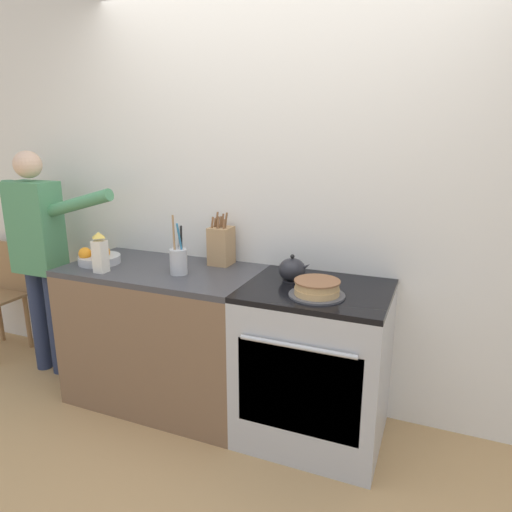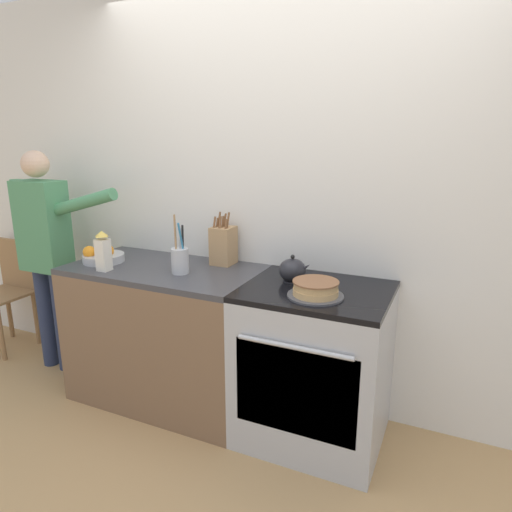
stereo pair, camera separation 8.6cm
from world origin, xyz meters
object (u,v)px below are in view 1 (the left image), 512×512
Objects in this scene: milk_carton at (100,253)px; knife_block at (221,245)px; tea_kettle at (292,270)px; fruit_bowl at (98,257)px; layer_cake at (317,289)px; utensil_crock at (179,260)px; dining_chair at (1,289)px; person_baker at (39,246)px; stove_range at (314,364)px.

knife_block is at bearing 36.34° from milk_carton.
fruit_bowl is at bearing -174.16° from tea_kettle.
milk_carton is (-0.58, -0.43, -0.01)m from knife_block.
layer_cake is at bearing -25.57° from knife_block.
knife_block reaches higher than fruit_bowl.
utensil_crock reaches higher than dining_chair.
layer_cake is at bearing -44.34° from tea_kettle.
person_baker reaches higher than layer_cake.
layer_cake is 0.79m from knife_block.
stove_range is 0.91m from knife_block.
layer_cake is 0.82× the size of utensil_crock.
dining_chair is at bearing -177.19° from knife_block.
stove_range is 3.12× the size of layer_cake.
layer_cake is 1.44m from fruit_bowl.
dining_chair is (-1.18, 0.19, -0.43)m from fruit_bowl.
knife_block reaches higher than milk_carton.
fruit_bowl is (-1.25, -0.13, -0.02)m from tea_kettle.
tea_kettle is at bearing 135.66° from layer_cake.
utensil_crock reaches higher than knife_block.
utensil_crock is at bearing -175.73° from stove_range.
milk_carton is at bearing -165.95° from tea_kettle.
stove_range is 1.40m from milk_carton.
person_baker is (-1.81, -0.08, -0.01)m from tea_kettle.
utensil_crock is at bearing 11.62° from person_baker.
tea_kettle is 0.53× the size of utensil_crock.
stove_range is at bearing 2.38° from fruit_bowl.
dining_chair is at bearing -177.90° from person_baker.
person_baker reaches higher than dining_chair.
utensil_crock is (-0.85, 0.06, 0.05)m from layer_cake.
stove_range reaches higher than dining_chair.
knife_block is (-0.52, 0.15, 0.06)m from tea_kettle.
utensil_crock reaches higher than milk_carton.
knife_block is 0.79m from fruit_bowl.
person_baker is at bearing 174.74° from fruit_bowl.
utensil_crock is 0.47m from milk_carton.
knife_block is 1.99m from dining_chair.
knife_block is 1.28× the size of fruit_bowl.
knife_block is 0.32m from utensil_crock.
person_baker is (-2.00, 0.11, 0.01)m from layer_cake.
utensil_crock is (-0.82, -0.06, 0.53)m from stove_range.
person_baker is at bearing 176.82° from layer_cake.
utensil_crock is 0.40× the size of dining_chair.
fruit_bowl is 0.56m from person_baker.
utensil_crock reaches higher than tea_kettle.
stove_range is 2.69× the size of knife_block.
person_baker is (-0.56, 0.05, 0.01)m from fruit_bowl.
fruit_bowl is 0.16× the size of person_baker.
stove_range is at bearing -18.07° from knife_block.
stove_range is 0.56× the size of person_baker.
utensil_crock is 0.60m from fruit_bowl.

